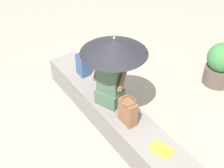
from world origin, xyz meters
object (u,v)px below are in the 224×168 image
object	(u,v)px
parasol	(114,46)
magazine	(161,149)
handbag_black	(82,65)
person_seated	(110,80)
tote_bag_canvas	(128,112)
planter_near	(221,64)

from	to	relation	value
parasol	magazine	world-z (taller)	parasol
parasol	handbag_black	size ratio (longest dim) A/B	2.79
person_seated	handbag_black	world-z (taller)	person_seated
person_seated	handbag_black	distance (m)	0.83
tote_bag_canvas	magazine	size ratio (longest dim) A/B	1.34
planter_near	magazine	bearing A→B (deg)	112.24
handbag_black	parasol	bearing A→B (deg)	-176.48
parasol	person_seated	bearing A→B (deg)	93.93
tote_bag_canvas	magazine	bearing A→B (deg)	-174.95
parasol	handbag_black	world-z (taller)	parasol
person_seated	handbag_black	xyz separation A→B (m)	(0.80, -0.02, -0.21)
parasol	handbag_black	bearing A→B (deg)	3.52
handbag_black	tote_bag_canvas	distance (m)	1.26
tote_bag_canvas	planter_near	xyz separation A→B (m)	(0.24, -2.13, -0.21)
person_seated	tote_bag_canvas	xyz separation A→B (m)	(-0.46, 0.03, -0.20)
person_seated	magazine	xyz separation A→B (m)	(-1.07, -0.02, -0.38)
handbag_black	person_seated	bearing A→B (deg)	178.55
person_seated	handbag_black	size ratio (longest dim) A/B	2.44
tote_bag_canvas	handbag_black	bearing A→B (deg)	-2.32
tote_bag_canvas	magazine	xyz separation A→B (m)	(-0.61, -0.05, -0.18)
magazine	planter_near	bearing A→B (deg)	-84.79
person_seated	planter_near	xyz separation A→B (m)	(-0.22, -2.10, -0.41)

